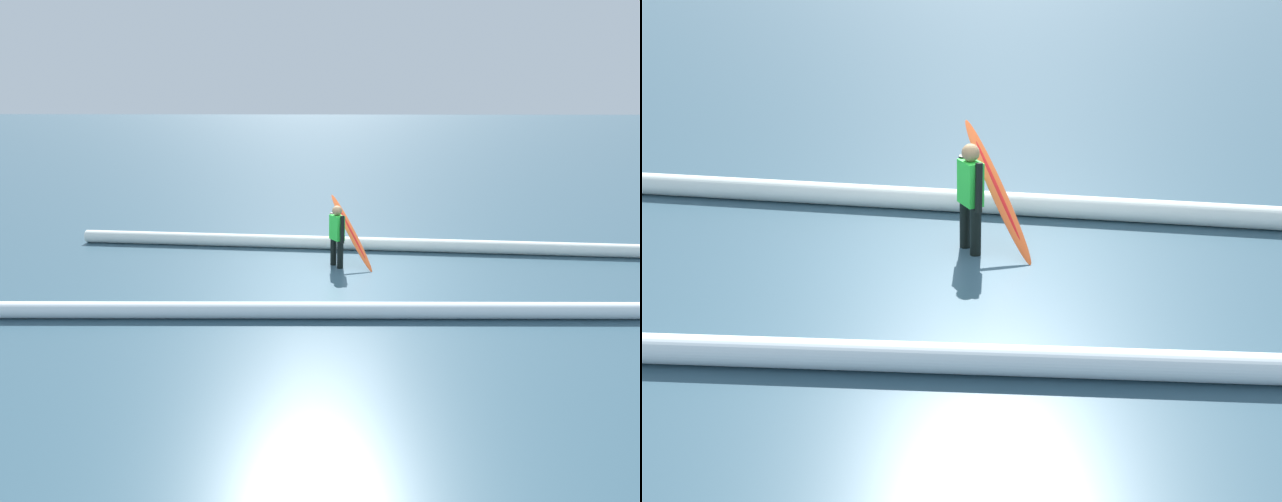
{
  "view_description": "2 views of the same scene",
  "coord_description": "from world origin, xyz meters",
  "views": [
    {
      "loc": [
        -0.0,
        11.2,
        3.77
      ],
      "look_at": [
        0.28,
        0.88,
        0.72
      ],
      "focal_mm": 30.48,
      "sensor_mm": 36.0,
      "label": 1
    },
    {
      "loc": [
        -0.78,
        8.97,
        3.99
      ],
      "look_at": [
        -0.13,
        1.6,
        0.84
      ],
      "focal_mm": 45.46,
      "sensor_mm": 36.0,
      "label": 2
    }
  ],
  "objects": [
    {
      "name": "surfboard",
      "position": [
        -0.38,
        -0.58,
        0.74
      ],
      "size": [
        1.08,
        1.34,
        1.5
      ],
      "color": "#E55926",
      "rests_on": "ground_plane"
    },
    {
      "name": "wave_crest_foreground",
      "position": [
        -1.03,
        -1.69,
        0.16
      ],
      "size": [
        14.91,
        1.43,
        0.32
      ],
      "primitive_type": "cylinder",
      "rotation": [
        0.0,
        1.57,
        -0.07
      ],
      "color": "white",
      "rests_on": "ground_plane"
    },
    {
      "name": "ground_plane",
      "position": [
        0.0,
        0.0,
        0.0
      ],
      "size": [
        166.71,
        166.71,
        0.0
      ],
      "primitive_type": "plane",
      "color": "#304F5F"
    },
    {
      "name": "wave_crest_midground",
      "position": [
        -0.15,
        2.52,
        0.15
      ],
      "size": [
        16.63,
        0.68,
        0.29
      ],
      "primitive_type": "cylinder",
      "rotation": [
        0.0,
        1.57,
        0.02
      ],
      "color": "white",
      "rests_on": "ground_plane"
    },
    {
      "name": "surfer",
      "position": [
        -0.06,
        -0.38,
        0.77
      ],
      "size": [
        0.35,
        0.52,
        1.38
      ],
      "rotation": [
        0.0,
        0.0,
        2.13
      ],
      "color": "black",
      "rests_on": "ground_plane"
    }
  ]
}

